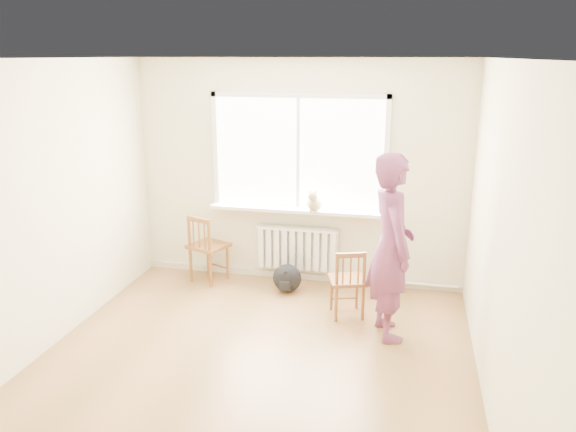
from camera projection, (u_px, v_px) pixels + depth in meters
The scene contains 13 objects.
floor at pixel (248, 372), 5.00m from camera, with size 4.50×4.50×0.00m, color #9C6B40.
ceiling at pixel (241, 58), 4.26m from camera, with size 4.50×4.50×0.00m, color white.
back_wall at pixel (299, 174), 6.74m from camera, with size 4.00×0.01×2.70m, color beige.
window at pixel (299, 148), 6.63m from camera, with size 2.12×0.05×1.42m.
windowsill at pixel (297, 210), 6.75m from camera, with size 2.15×0.22×0.04m, color white.
radiator at pixel (297, 248), 6.91m from camera, with size 1.00×0.12×0.55m.
heating_pipe at pixel (399, 282), 6.77m from camera, with size 0.04×0.04×1.40m, color silver.
baseboard at pixel (298, 276), 7.09m from camera, with size 4.00×0.03×0.08m, color beige.
chair_left at pixel (206, 249), 6.90m from camera, with size 0.54×0.53×0.86m.
chair_right at pixel (348, 283), 5.97m from camera, with size 0.47×0.46×0.77m.
person at pixel (391, 247), 5.45m from camera, with size 0.68×0.44×1.86m, color #CE4478.
cat at pixel (315, 201), 6.58m from camera, with size 0.19×0.45×0.30m.
backpack at pixel (287, 278), 6.67m from camera, with size 0.34×0.26×0.34m, color black.
Camera 1 is at (1.30, -4.24, 2.73)m, focal length 35.00 mm.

